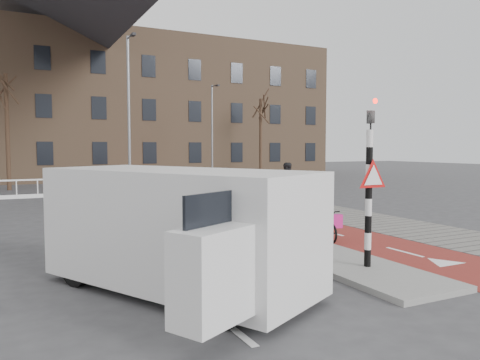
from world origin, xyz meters
name	(u,v)px	position (x,y,z in m)	size (l,w,h in m)	color
ground	(332,250)	(0.00, 0.00, 0.00)	(120.00, 120.00, 0.00)	#38383A
bike_lane	(223,204)	(1.50, 10.00, 0.01)	(2.50, 60.00, 0.01)	maroon
sidewalk	(276,201)	(4.30, 10.00, 0.01)	(3.00, 60.00, 0.01)	slate
curb_island	(238,227)	(-0.70, 4.00, 0.06)	(1.80, 16.00, 0.12)	gray
traffic_signal	(370,178)	(-0.60, -2.02, 1.99)	(0.80, 0.80, 3.68)	black
bollard	(249,213)	(-0.64, 3.32, 0.57)	(0.12, 0.12, 0.91)	#CB9E0B
cyclist_near	(322,219)	(0.55, 1.15, 0.60)	(0.80, 1.75, 1.78)	black
cyclist_far	(288,193)	(2.45, 5.93, 0.85)	(1.10, 1.98, 2.03)	black
van	(178,228)	(-4.62, -1.46, 1.18)	(4.27, 5.56, 2.23)	silver
railing	(58,191)	(-5.00, 17.00, 0.31)	(28.00, 0.10, 0.99)	silver
townhouse_row	(64,85)	(-3.00, 32.00, 7.81)	(46.00, 10.00, 15.90)	#7F6047
tree_mid	(7,132)	(-7.32, 22.50, 3.55)	(0.25, 0.25, 7.11)	#301F15
tree_right	(261,139)	(11.13, 23.86, 3.28)	(0.24, 0.24, 6.56)	#301F15
streetlight_near	(129,122)	(-2.53, 11.16, 3.73)	(0.12, 0.12, 7.46)	slate
streetlight_right	(212,135)	(5.91, 21.68, 3.55)	(0.12, 0.12, 7.09)	slate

